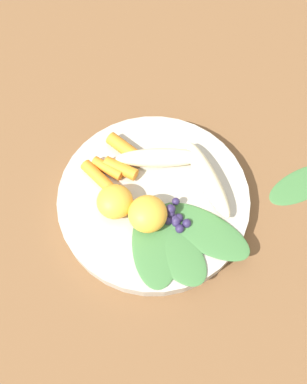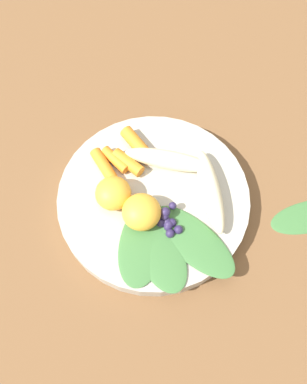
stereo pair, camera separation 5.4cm
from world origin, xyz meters
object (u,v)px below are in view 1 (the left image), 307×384
Objects in this scene: bowl at (153,199)px; orange_segment_near at (148,214)px; banana_peeled_left at (160,158)px; banana_peeled_right at (208,179)px; kale_leaf_stray at (303,183)px.

orange_segment_near reaches higher than bowl.
orange_segment_near reaches higher than banana_peeled_left.
banana_peeled_left is at bearing 118.72° from bowl.
banana_peeled_right is 1.08× the size of kale_leaf_stray.
orange_segment_near is at bearing -62.73° from bowl.
bowl is at bearing 81.68° from banana_peeled_right.
kale_leaf_stray is (0.11, 0.10, -0.04)m from banana_peeled_right.
kale_leaf_stray is (0.14, 0.20, -0.04)m from orange_segment_near.
banana_peeled_left is 0.09m from orange_segment_near.
banana_peeled_right is 2.44× the size of orange_segment_near.
orange_segment_near is at bearing 101.30° from banana_peeled_right.
banana_peeled_right is at bearing 72.62° from orange_segment_near.
banana_peeled_left reaches higher than kale_leaf_stray.
orange_segment_near is (-0.03, -0.09, 0.01)m from banana_peeled_right.
banana_peeled_left is at bearing 145.80° from kale_leaf_stray.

